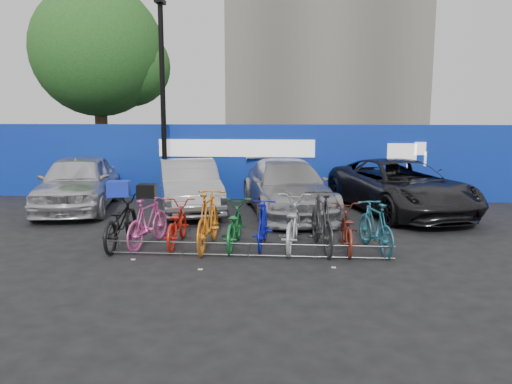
# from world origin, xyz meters

# --- Properties ---
(ground) EXTENTS (100.00, 100.00, 0.00)m
(ground) POSITION_xyz_m (0.00, 0.00, 0.00)
(ground) COLOR black
(ground) RESTS_ON ground
(hoarding) EXTENTS (22.00, 0.18, 2.40)m
(hoarding) POSITION_xyz_m (0.01, 6.00, 1.20)
(hoarding) COLOR #0B319B
(hoarding) RESTS_ON ground
(tree) EXTENTS (5.40, 5.20, 7.80)m
(tree) POSITION_xyz_m (-6.77, 10.06, 5.07)
(tree) COLOR #382314
(tree) RESTS_ON ground
(lamppost) EXTENTS (0.25, 0.50, 6.11)m
(lamppost) POSITION_xyz_m (-3.20, 5.40, 3.27)
(lamppost) COLOR black
(lamppost) RESTS_ON ground
(bike_rack) EXTENTS (5.60, 0.03, 0.30)m
(bike_rack) POSITION_xyz_m (-0.00, -0.60, 0.16)
(bike_rack) COLOR #595B60
(bike_rack) RESTS_ON ground
(car_0) EXTENTS (2.82, 4.99, 1.60)m
(car_0) POSITION_xyz_m (-5.32, 3.81, 0.80)
(car_0) COLOR silver
(car_0) RESTS_ON ground
(car_1) EXTENTS (2.75, 4.63, 1.44)m
(car_1) POSITION_xyz_m (-2.13, 3.90, 0.72)
(car_1) COLOR #A0A0A4
(car_1) RESTS_ON ground
(car_2) EXTENTS (3.09, 5.37, 1.46)m
(car_2) POSITION_xyz_m (0.67, 3.77, 0.73)
(car_2) COLOR #A7A6AB
(car_2) RESTS_ON ground
(car_3) EXTENTS (3.98, 5.84, 1.48)m
(car_3) POSITION_xyz_m (3.80, 4.06, 0.74)
(car_3) COLOR black
(car_3) RESTS_ON ground
(bike_0) EXTENTS (0.76, 2.05, 1.07)m
(bike_0) POSITION_xyz_m (-2.76, 0.04, 0.53)
(bike_0) COLOR black
(bike_0) RESTS_ON ground
(bike_1) EXTENTS (0.83, 1.80, 1.04)m
(bike_1) POSITION_xyz_m (-2.18, 0.08, 0.52)
(bike_1) COLOR #EF52AE
(bike_1) RESTS_ON ground
(bike_2) EXTENTS (0.67, 1.80, 0.94)m
(bike_2) POSITION_xyz_m (-1.60, 0.19, 0.47)
(bike_2) COLOR red
(bike_2) RESTS_ON ground
(bike_3) EXTENTS (0.64, 2.05, 1.22)m
(bike_3) POSITION_xyz_m (-0.89, -0.02, 0.61)
(bike_3) COLOR orange
(bike_3) RESTS_ON ground
(bike_4) EXTENTS (0.66, 1.83, 0.96)m
(bike_4) POSITION_xyz_m (-0.38, 0.15, 0.48)
(bike_4) COLOR #187031
(bike_4) RESTS_ON ground
(bike_5) EXTENTS (0.53, 1.67, 0.99)m
(bike_5) POSITION_xyz_m (0.22, 0.16, 0.50)
(bike_5) COLOR #0C13AC
(bike_5) RESTS_ON ground
(bike_6) EXTENTS (0.88, 2.09, 1.07)m
(bike_6) POSITION_xyz_m (0.83, 0.16, 0.54)
(bike_6) COLOR #B5B9BD
(bike_6) RESTS_ON ground
(bike_7) EXTENTS (0.88, 2.11, 1.23)m
(bike_7) POSITION_xyz_m (1.43, 0.05, 0.61)
(bike_7) COLOR #29292C
(bike_7) RESTS_ON ground
(bike_8) EXTENTS (0.62, 1.75, 0.92)m
(bike_8) POSITION_xyz_m (1.94, 0.06, 0.46)
(bike_8) COLOR maroon
(bike_8) RESTS_ON ground
(bike_9) EXTENTS (0.90, 1.79, 1.03)m
(bike_9) POSITION_xyz_m (2.51, 0.04, 0.52)
(bike_9) COLOR #1E6278
(bike_9) RESTS_ON ground
(cargo_crate) EXTENTS (0.50, 0.41, 0.32)m
(cargo_crate) POSITION_xyz_m (-2.76, 0.04, 1.23)
(cargo_crate) COLOR #162CBB
(cargo_crate) RESTS_ON bike_0
(cargo_topcase) EXTENTS (0.40, 0.37, 0.28)m
(cargo_topcase) POSITION_xyz_m (-2.18, 0.08, 1.18)
(cargo_topcase) COLOR black
(cargo_topcase) RESTS_ON bike_1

